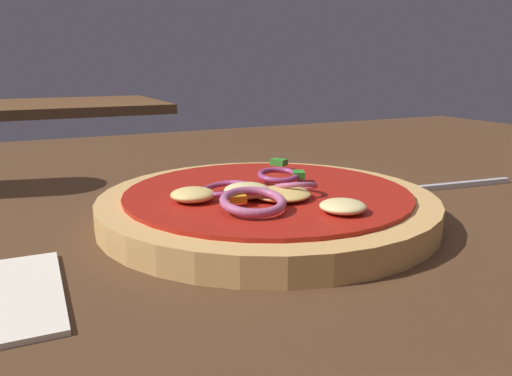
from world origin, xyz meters
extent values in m
cube|color=#4C301C|center=(0.00, 0.00, 0.01)|extent=(1.40, 1.01, 0.03)
cylinder|color=tan|center=(-0.03, -0.02, 0.04)|extent=(0.26, 0.26, 0.02)
cylinder|color=#A81C11|center=(-0.03, -0.02, 0.05)|extent=(0.22, 0.22, 0.00)
ellipsoid|color=#E5BC60|center=(-0.03, -0.04, 0.05)|extent=(0.04, 0.04, 0.01)
ellipsoid|color=#F4DB8E|center=(-0.01, -0.09, 0.05)|extent=(0.03, 0.03, 0.01)
ellipsoid|color=#F4DB8E|center=(-0.05, -0.03, 0.06)|extent=(0.03, 0.03, 0.01)
ellipsoid|color=#EFCC72|center=(-0.09, -0.02, 0.06)|extent=(0.03, 0.03, 0.01)
torus|color=#93386B|center=(-0.06, -0.02, 0.06)|extent=(0.05, 0.04, 0.01)
torus|color=#93386B|center=(-0.01, 0.00, 0.06)|extent=(0.04, 0.04, 0.01)
torus|color=#B25984|center=(-0.06, -0.07, 0.06)|extent=(0.05, 0.05, 0.01)
torus|color=#B25984|center=(-0.01, -0.04, 0.06)|extent=(0.04, 0.04, 0.01)
cube|color=#2D8C28|center=(0.01, -0.01, 0.06)|extent=(0.01, 0.02, 0.01)
cube|color=#2D8C28|center=(0.02, 0.05, 0.06)|extent=(0.02, 0.02, 0.01)
cube|color=orange|center=(-0.07, -0.05, 0.06)|extent=(0.01, 0.01, 0.00)
cube|color=silver|center=(0.19, -0.01, 0.03)|extent=(0.11, 0.02, 0.01)
cube|color=silver|center=(0.12, 0.00, 0.03)|extent=(0.02, 0.02, 0.01)
cube|color=silver|center=(0.10, 0.01, 0.03)|extent=(0.04, 0.01, 0.00)
cube|color=silver|center=(0.10, 0.00, 0.03)|extent=(0.04, 0.01, 0.00)
cube|color=silver|center=(0.10, 0.00, 0.03)|extent=(0.04, 0.01, 0.00)
cube|color=silver|center=(0.10, -0.01, 0.03)|extent=(0.04, 0.01, 0.00)
cube|color=brown|center=(-0.08, 1.34, 0.01)|extent=(0.66, 0.48, 0.03)
camera|label=1|loc=(-0.20, -0.35, 0.15)|focal=35.17mm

